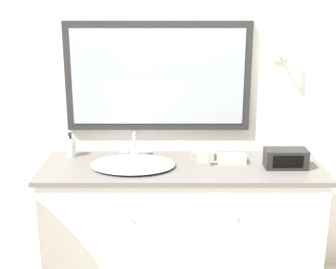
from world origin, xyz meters
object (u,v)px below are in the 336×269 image
Objects in this scene: soap_bottle at (72,147)px; sink_basin at (134,164)px; picture_frame at (204,157)px; appliance_box at (287,159)px.

sink_basin is at bearing -25.80° from soap_bottle.
sink_basin is 0.44m from picture_frame.
sink_basin is at bearing 179.04° from appliance_box.
soap_bottle is 1.37m from appliance_box.
picture_frame is (-0.50, 0.03, -0.00)m from appliance_box.
appliance_box is 0.50m from picture_frame.
sink_basin is 2.03× the size of appliance_box.
picture_frame is at bearing 1.79° from sink_basin.
appliance_box is at bearing -9.17° from soap_bottle.
soap_bottle reaches higher than appliance_box.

